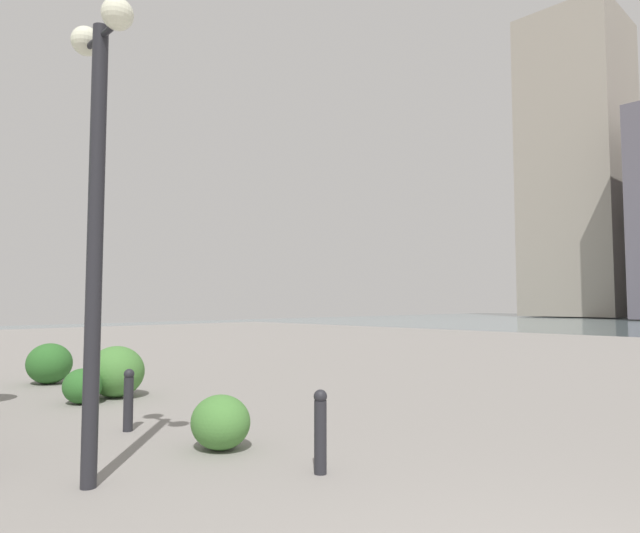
{
  "coord_description": "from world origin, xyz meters",
  "views": [
    {
      "loc": [
        -0.68,
        2.55,
        1.62
      ],
      "look_at": [
        7.85,
        -5.9,
        2.42
      ],
      "focal_mm": 30.5,
      "sensor_mm": 36.0,
      "label": 1
    }
  ],
  "objects": [
    {
      "name": "building_annex",
      "position": [
        24.09,
        -67.51,
        18.52
      ],
      "size": [
        11.01,
        12.42,
        37.04
      ],
      "color": "#9E9384",
      "rests_on": "ground"
    },
    {
      "name": "lamppost",
      "position": [
        4.21,
        0.56,
        2.84
      ],
      "size": [
        0.98,
        0.28,
        4.3
      ],
      "color": "#232328",
      "rests_on": "ground"
    },
    {
      "name": "bollard_near",
      "position": [
        3.06,
        -1.16,
        0.41
      ],
      "size": [
        0.13,
        0.13,
        0.79
      ],
      "color": "#232328",
      "rests_on": "ground"
    },
    {
      "name": "bollard_mid",
      "position": [
        5.99,
        -0.63,
        0.41
      ],
      "size": [
        0.13,
        0.13,
        0.78
      ],
      "color": "#232328",
      "rests_on": "ground"
    },
    {
      "name": "shrub_low",
      "position": [
        8.5,
        -1.6,
        0.44
      ],
      "size": [
        1.03,
        0.92,
        0.87
      ],
      "color": "#477F38",
      "rests_on": "ground"
    },
    {
      "name": "shrub_round",
      "position": [
        4.44,
        -0.97,
        0.3
      ],
      "size": [
        0.7,
        0.63,
        0.6
      ],
      "color": "#477F38",
      "rests_on": "ground"
    },
    {
      "name": "shrub_wide",
      "position": [
        8.29,
        -0.95,
        0.28
      ],
      "size": [
        0.66,
        0.59,
        0.56
      ],
      "color": "#2D6628",
      "rests_on": "ground"
    },
    {
      "name": "shrub_tall",
      "position": [
        10.95,
        -1.32,
        0.4
      ],
      "size": [
        0.95,
        0.85,
        0.8
      ],
      "color": "#2D6628",
      "rests_on": "ground"
    }
  ]
}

